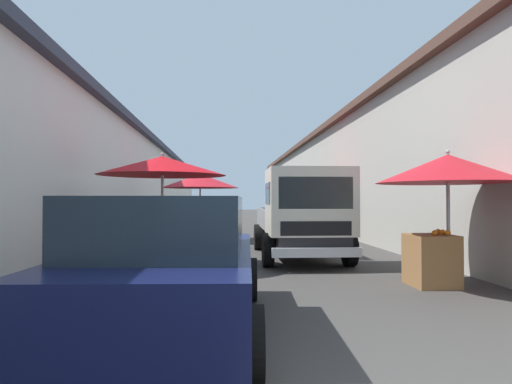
{
  "coord_description": "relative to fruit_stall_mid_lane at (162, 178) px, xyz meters",
  "views": [
    {
      "loc": [
        -1.51,
        0.66,
        1.42
      ],
      "look_at": [
        9.07,
        -0.14,
        1.61
      ],
      "focal_mm": 29.59,
      "sensor_mm": 36.0,
      "label": 1
    }
  ],
  "objects": [
    {
      "name": "ground",
      "position": [
        6.14,
        -1.96,
        -1.88
      ],
      "size": [
        90.0,
        90.0,
        0.0
      ],
      "primitive_type": "plane",
      "color": "#3D3A38"
    },
    {
      "name": "building_left_whitewash",
      "position": [
        8.39,
        5.42,
        0.23
      ],
      "size": [
        49.8,
        7.5,
        4.2
      ],
      "color": "silver",
      "rests_on": "ground"
    },
    {
      "name": "building_right_concrete",
      "position": [
        8.39,
        -9.34,
        0.51
      ],
      "size": [
        49.8,
        7.5,
        4.76
      ],
      "color": "#A39E93",
      "rests_on": "ground"
    },
    {
      "name": "fruit_stall_mid_lane",
      "position": [
        0.0,
        0.0,
        0.0
      ],
      "size": [
        2.66,
        2.66,
        2.41
      ],
      "color": "#9E9EA3",
      "rests_on": "ground"
    },
    {
      "name": "fruit_stall_far_left",
      "position": [
        5.75,
        -0.47,
        0.0
      ],
      "size": [
        2.68,
        2.68,
        2.39
      ],
      "color": "#9E9EA3",
      "rests_on": "ground"
    },
    {
      "name": "fruit_stall_near_left",
      "position": [
        -2.33,
        -4.86,
        -0.2
      ],
      "size": [
        2.26,
        2.26,
        2.22
      ],
      "color": "#9E9EA3",
      "rests_on": "ground"
    },
    {
      "name": "fruit_stall_near_right",
      "position": [
        6.93,
        -4.52,
        -0.12
      ],
      "size": [
        2.84,
        2.84,
        2.27
      ],
      "color": "#9E9EA3",
      "rests_on": "ground"
    },
    {
      "name": "hatchback_car",
      "position": [
        -4.25,
        -0.73,
        -1.14
      ],
      "size": [
        4.0,
        2.1,
        1.45
      ],
      "color": "#0F1438",
      "rests_on": "ground"
    },
    {
      "name": "delivery_truck",
      "position": [
        0.67,
        -3.11,
        -0.84
      ],
      "size": [
        4.94,
        2.02,
        2.08
      ],
      "color": "black",
      "rests_on": "ground"
    },
    {
      "name": "vendor_by_crates",
      "position": [
        3.38,
        -3.2,
        -0.92
      ],
      "size": [
        0.23,
        0.66,
        1.66
      ],
      "color": "#665B4C",
      "rests_on": "ground"
    },
    {
      "name": "plastic_stool",
      "position": [
        2.03,
        0.0,
        -1.55
      ],
      "size": [
        0.3,
        0.3,
        0.43
      ],
      "color": "red",
      "rests_on": "ground"
    }
  ]
}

